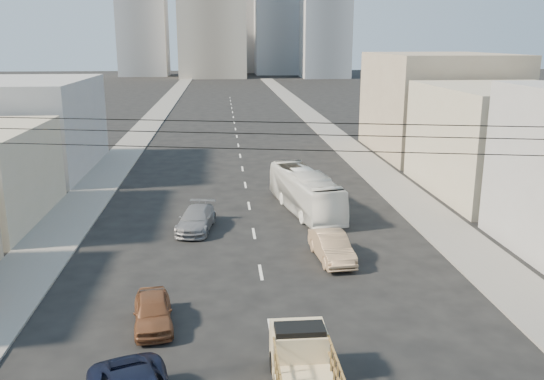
{
  "coord_description": "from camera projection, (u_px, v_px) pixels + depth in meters",
  "views": [
    {
      "loc": [
        -1.8,
        -12.84,
        11.32
      ],
      "look_at": [
        0.82,
        16.91,
        3.5
      ],
      "focal_mm": 38.0,
      "sensor_mm": 36.0,
      "label": 1
    }
  ],
  "objects": [
    {
      "name": "sedan_brown",
      "position": [
        153.0,
        311.0,
        23.34
      ],
      "size": [
        2.0,
        3.94,
        1.29
      ],
      "primitive_type": "imported",
      "rotation": [
        0.0,
        0.0,
        0.13
      ],
      "color": "brown",
      "rests_on": "ground"
    },
    {
      "name": "sidewalk_right",
      "position": [
        315.0,
        119.0,
        83.83
      ],
      "size": [
        3.5,
        180.0,
        0.12
      ],
      "primitive_type": "cube",
      "color": "slate",
      "rests_on": "ground"
    },
    {
      "name": "overhead_wires",
      "position": [
        293.0,
        136.0,
        14.57
      ],
      "size": [
        23.01,
        5.02,
        0.72
      ],
      "color": "black",
      "rests_on": "ground"
    },
    {
      "name": "sedan_tan",
      "position": [
        332.0,
        247.0,
        30.35
      ],
      "size": [
        1.94,
        4.54,
        1.46
      ],
      "primitive_type": "imported",
      "rotation": [
        0.0,
        0.0,
        0.09
      ],
      "color": "tan",
      "rests_on": "ground"
    },
    {
      "name": "midrise_back",
      "position": [
        241.0,
        8.0,
        203.05
      ],
      "size": [
        18.0,
        18.0,
        44.0
      ],
      "primitive_type": "cube",
      "color": "#97989A",
      "rests_on": "ground"
    },
    {
      "name": "bldg_right_mid",
      "position": [
        507.0,
        141.0,
        43.02
      ],
      "size": [
        11.0,
        14.0,
        8.0
      ],
      "primitive_type": "cube",
      "color": "#ADA58B",
      "rests_on": "ground"
    },
    {
      "name": "flatbed_pickup",
      "position": [
        303.0,
        361.0,
        18.87
      ],
      "size": [
        1.95,
        4.41,
        1.9
      ],
      "color": "beige",
      "rests_on": "ground"
    },
    {
      "name": "midrise_east",
      "position": [
        325.0,
        30.0,
        173.39
      ],
      "size": [
        14.0,
        14.0,
        28.0
      ],
      "primitive_type": "cube",
      "color": "gray",
      "rests_on": "ground"
    },
    {
      "name": "lane_dashes",
      "position": [
        237.0,
        141.0,
        66.46
      ],
      "size": [
        0.15,
        104.0,
        0.01
      ],
      "color": "silver",
      "rests_on": "ground"
    },
    {
      "name": "sedan_grey",
      "position": [
        196.0,
        219.0,
        35.18
      ],
      "size": [
        2.63,
        4.95,
        1.36
      ],
      "primitive_type": "imported",
      "rotation": [
        0.0,
        0.0,
        -0.16
      ],
      "color": "gray",
      "rests_on": "ground"
    },
    {
      "name": "midrise_ne",
      "position": [
        279.0,
        12.0,
        190.12
      ],
      "size": [
        16.0,
        16.0,
        40.0
      ],
      "primitive_type": "cube",
      "color": "gray",
      "rests_on": "ground"
    },
    {
      "name": "bldg_left_far",
      "position": [
        19.0,
        126.0,
        50.3
      ],
      "size": [
        12.0,
        16.0,
        8.0
      ],
      "primitive_type": "cube",
      "color": "#97989A",
      "rests_on": "ground"
    },
    {
      "name": "bldg_right_far",
      "position": [
        437.0,
        104.0,
        58.23
      ],
      "size": [
        12.0,
        16.0,
        10.0
      ],
      "primitive_type": "cube",
      "color": "gray",
      "rests_on": "ground"
    },
    {
      "name": "city_bus",
      "position": [
        305.0,
        191.0,
        38.86
      ],
      "size": [
        4.04,
        10.19,
        2.77
      ],
      "primitive_type": "imported",
      "rotation": [
        0.0,
        0.0,
        0.18
      ],
      "color": "white",
      "rests_on": "ground"
    },
    {
      "name": "sidewalk_left",
      "position": [
        151.0,
        121.0,
        81.83
      ],
      "size": [
        3.5,
        180.0,
        0.12
      ],
      "primitive_type": "cube",
      "color": "slate",
      "rests_on": "ground"
    },
    {
      "name": "midrise_nw",
      "position": [
        143.0,
        21.0,
        182.32
      ],
      "size": [
        15.0,
        15.0,
        34.0
      ],
      "primitive_type": "cube",
      "color": "gray",
      "rests_on": "ground"
    }
  ]
}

